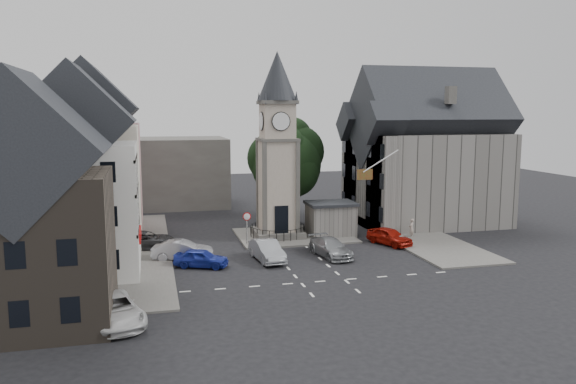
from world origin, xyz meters
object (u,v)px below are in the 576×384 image
object	(u,v)px
stone_shelter	(331,219)
pedestrian	(411,228)
clock_tower	(277,146)
car_east_red	(389,236)
car_west_blue	(201,258)

from	to	relation	value
stone_shelter	pedestrian	bearing A→B (deg)	-21.07
stone_shelter	pedestrian	size ratio (longest dim) A/B	2.48
clock_tower	stone_shelter	world-z (taller)	clock_tower
clock_tower	car_east_red	world-z (taller)	clock_tower
car_east_red	car_west_blue	bearing A→B (deg)	169.06
stone_shelter	car_west_blue	bearing A→B (deg)	-148.24
stone_shelter	pedestrian	world-z (taller)	stone_shelter
stone_shelter	car_west_blue	world-z (taller)	stone_shelter
car_east_red	pedestrian	bearing A→B (deg)	11.05
clock_tower	stone_shelter	xyz separation A→B (m)	(4.80, -0.49, -6.57)
stone_shelter	car_east_red	size ratio (longest dim) A/B	1.01
car_west_blue	pedestrian	size ratio (longest dim) A/B	2.26
stone_shelter	car_east_red	xyz separation A→B (m)	(3.71, -4.50, -0.82)
pedestrian	car_east_red	bearing A→B (deg)	-10.34
stone_shelter	clock_tower	bearing A→B (deg)	174.16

